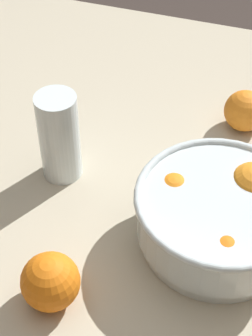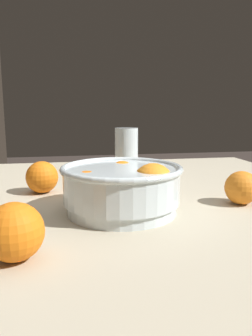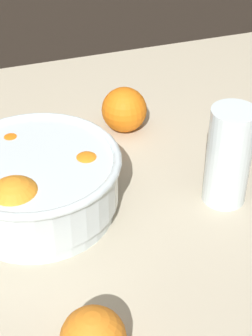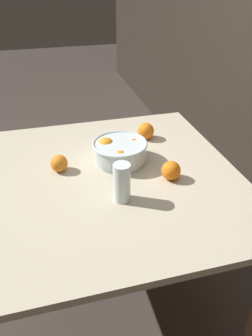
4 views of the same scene
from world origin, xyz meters
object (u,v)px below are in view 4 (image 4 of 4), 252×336
fruit_bowl (119,151)px  orange_loose_aside (146,131)px  orange_loose_front (59,163)px  juice_glass (122,184)px  orange_loose_near_bowl (171,170)px

fruit_bowl → orange_loose_aside: 0.26m
orange_loose_front → orange_loose_aside: size_ratio=0.89×
juice_glass → orange_loose_aside: bearing=152.1°
orange_loose_near_bowl → orange_loose_aside: (-0.37, 0.01, 0.00)m
fruit_bowl → orange_loose_near_bowl: 0.25m
fruit_bowl → orange_loose_front: 0.26m
orange_loose_aside → orange_loose_front: bearing=-66.8°
juice_glass → orange_loose_near_bowl: bearing=109.8°
fruit_bowl → juice_glass: juice_glass is taller
orange_loose_near_bowl → orange_loose_front: 0.47m
juice_glass → orange_loose_aside: juice_glass is taller
orange_loose_aside → juice_glass: bearing=-27.9°
fruit_bowl → orange_loose_aside: size_ratio=2.96×
fruit_bowl → orange_loose_aside: bearing=135.3°
orange_loose_near_bowl → orange_loose_aside: orange_loose_aside is taller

